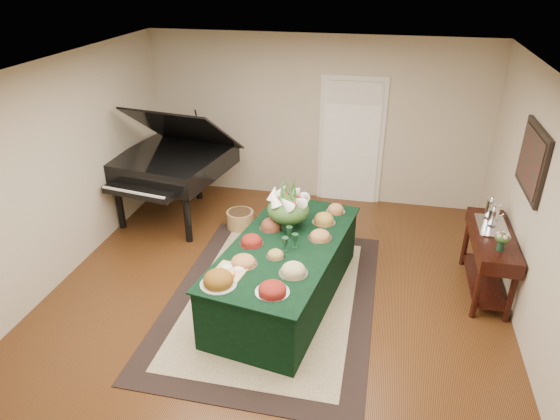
% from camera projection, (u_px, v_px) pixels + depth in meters
% --- Properties ---
extents(ground, '(6.00, 6.00, 0.00)m').
position_uv_depth(ground, '(275.00, 297.00, 6.11)').
color(ground, black).
rests_on(ground, ground).
extents(area_rug, '(2.42, 3.39, 0.01)m').
position_uv_depth(area_rug, '(272.00, 298.00, 6.07)').
color(area_rug, black).
rests_on(area_rug, ground).
extents(kitchen_doorway, '(1.05, 0.07, 2.10)m').
position_uv_depth(kitchen_doorway, '(351.00, 143.00, 8.11)').
color(kitchen_doorway, silver).
rests_on(kitchen_doorway, ground).
extents(buffet_table, '(1.55, 2.62, 0.76)m').
position_uv_depth(buffet_table, '(285.00, 271.00, 5.92)').
color(buffet_table, black).
rests_on(buffet_table, ground).
extents(food_platters, '(1.29, 2.25, 0.14)m').
position_uv_depth(food_platters, '(277.00, 241.00, 5.71)').
color(food_platters, silver).
rests_on(food_platters, buffet_table).
extents(cutting_board, '(0.37, 0.37, 0.10)m').
position_uv_depth(cutting_board, '(230.00, 269.00, 5.23)').
color(cutting_board, tan).
rests_on(cutting_board, buffet_table).
extents(green_goblets, '(0.17, 0.33, 0.18)m').
position_uv_depth(green_goblets, '(290.00, 239.00, 5.67)').
color(green_goblets, black).
rests_on(green_goblets, buffet_table).
extents(floral_centerpiece, '(0.53, 0.53, 0.53)m').
position_uv_depth(floral_centerpiece, '(288.00, 204.00, 5.97)').
color(floral_centerpiece, black).
rests_on(floral_centerpiece, buffet_table).
extents(grand_piano, '(1.84, 2.00, 1.83)m').
position_uv_depth(grand_piano, '(173.00, 162.00, 7.60)').
color(grand_piano, black).
rests_on(grand_piano, ground).
extents(wicker_basket, '(0.42, 0.42, 0.26)m').
position_uv_depth(wicker_basket, '(240.00, 219.00, 7.63)').
color(wicker_basket, olive).
rests_on(wicker_basket, ground).
extents(mahogany_sideboard, '(0.45, 1.34, 0.82)m').
position_uv_depth(mahogany_sideboard, '(491.00, 247.00, 5.95)').
color(mahogany_sideboard, black).
rests_on(mahogany_sideboard, ground).
extents(tea_service, '(0.34, 0.58, 0.30)m').
position_uv_depth(tea_service, '(492.00, 214.00, 6.06)').
color(tea_service, silver).
rests_on(tea_service, mahogany_sideboard).
extents(pink_bouquet, '(0.18, 0.18, 0.23)m').
position_uv_depth(pink_bouquet, '(502.00, 238.00, 5.46)').
color(pink_bouquet, black).
rests_on(pink_bouquet, mahogany_sideboard).
extents(wall_painting, '(0.05, 0.95, 0.75)m').
position_uv_depth(wall_painting, '(532.00, 160.00, 5.40)').
color(wall_painting, black).
rests_on(wall_painting, ground).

